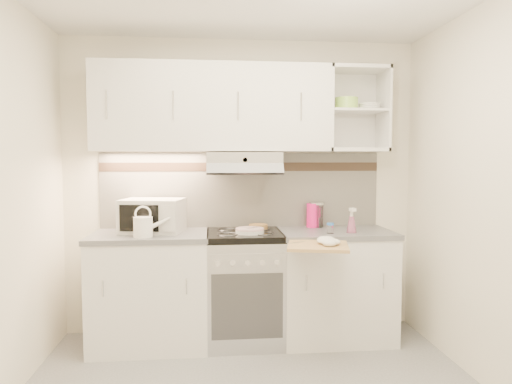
% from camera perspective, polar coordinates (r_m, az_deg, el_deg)
% --- Properties ---
extents(room_shell, '(3.04, 2.84, 2.52)m').
position_cam_1_polar(room_shell, '(2.92, -0.38, 6.93)').
color(room_shell, white).
rests_on(room_shell, ground).
extents(base_cabinet_left, '(0.90, 0.60, 0.86)m').
position_cam_1_polar(base_cabinet_left, '(3.82, -13.01, -12.03)').
color(base_cabinet_left, white).
rests_on(base_cabinet_left, ground).
extents(worktop_left, '(0.92, 0.62, 0.04)m').
position_cam_1_polar(worktop_left, '(3.72, -13.12, -5.35)').
color(worktop_left, slate).
rests_on(worktop_left, base_cabinet_left).
extents(base_cabinet_right, '(0.90, 0.60, 0.86)m').
position_cam_1_polar(base_cabinet_right, '(3.92, 9.78, -11.56)').
color(base_cabinet_right, white).
rests_on(base_cabinet_right, ground).
extents(worktop_right, '(0.92, 0.62, 0.04)m').
position_cam_1_polar(worktop_right, '(3.82, 9.86, -5.05)').
color(worktop_right, slate).
rests_on(worktop_right, base_cabinet_right).
extents(electric_range, '(0.60, 0.60, 0.90)m').
position_cam_1_polar(electric_range, '(3.79, -1.45, -11.72)').
color(electric_range, '#B7B7BC').
rests_on(electric_range, ground).
extents(microwave, '(0.53, 0.43, 0.27)m').
position_cam_1_polar(microwave, '(3.76, -12.79, -2.89)').
color(microwave, silver).
rests_on(microwave, worktop_left).
extents(watering_can, '(0.28, 0.14, 0.24)m').
position_cam_1_polar(watering_can, '(3.53, -13.79, -4.14)').
color(watering_can, white).
rests_on(watering_can, worktop_left).
extents(plate_stack, '(0.23, 0.23, 0.05)m').
position_cam_1_polar(plate_stack, '(3.61, -0.79, -4.85)').
color(plate_stack, silver).
rests_on(plate_stack, electric_range).
extents(bread_loaf, '(0.16, 0.16, 0.04)m').
position_cam_1_polar(bread_loaf, '(3.84, 0.28, -4.35)').
color(bread_loaf, olive).
rests_on(bread_loaf, electric_range).
extents(pink_pitcher, '(0.11, 0.10, 0.21)m').
position_cam_1_polar(pink_pitcher, '(3.96, 7.10, -2.90)').
color(pink_pitcher, '#FF177C').
rests_on(pink_pitcher, worktop_right).
extents(glass_jar, '(0.11, 0.11, 0.21)m').
position_cam_1_polar(glass_jar, '(3.97, 7.62, -2.82)').
color(glass_jar, white).
rests_on(glass_jar, worktop_right).
extents(spice_jar, '(0.06, 0.06, 0.08)m').
position_cam_1_polar(spice_jar, '(3.66, 9.27, -4.47)').
color(spice_jar, silver).
rests_on(spice_jar, worktop_right).
extents(spray_bottle, '(0.08, 0.08, 0.21)m').
position_cam_1_polar(spray_bottle, '(3.72, 11.86, -3.74)').
color(spray_bottle, pink).
rests_on(spray_bottle, worktop_right).
extents(cutting_board, '(0.49, 0.46, 0.02)m').
position_cam_1_polar(cutting_board, '(3.27, 7.75, -6.71)').
color(cutting_board, tan).
rests_on(cutting_board, base_cabinet_right).
extents(dish_towel, '(0.25, 0.22, 0.06)m').
position_cam_1_polar(dish_towel, '(3.25, 8.67, -6.01)').
color(dish_towel, silver).
rests_on(dish_towel, cutting_board).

